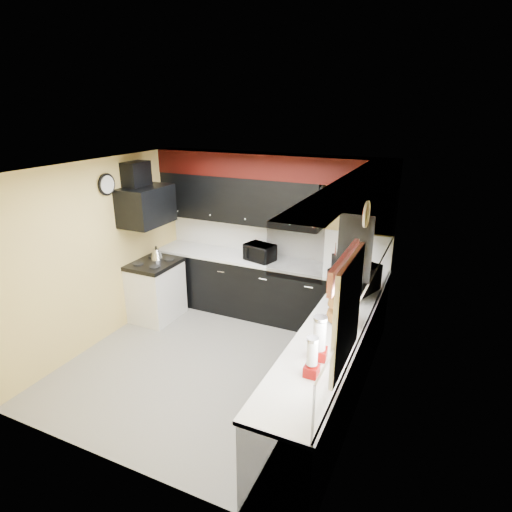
% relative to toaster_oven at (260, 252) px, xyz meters
% --- Properties ---
extents(ground, '(3.60, 3.60, 0.00)m').
position_rel_toaster_oven_xyz_m(ground, '(0.06, -1.44, -1.06)').
color(ground, gray).
rests_on(ground, ground).
extents(wall_back, '(3.60, 0.06, 2.50)m').
position_rel_toaster_oven_xyz_m(wall_back, '(0.06, 0.36, 0.19)').
color(wall_back, '#E0C666').
rests_on(wall_back, ground).
extents(wall_right, '(0.06, 3.60, 2.50)m').
position_rel_toaster_oven_xyz_m(wall_right, '(1.86, -1.44, 0.19)').
color(wall_right, '#E0C666').
rests_on(wall_right, ground).
extents(wall_left, '(0.06, 3.60, 2.50)m').
position_rel_toaster_oven_xyz_m(wall_left, '(-1.74, -1.44, 0.19)').
color(wall_left, '#E0C666').
rests_on(wall_left, ground).
extents(ceiling, '(3.60, 3.60, 0.06)m').
position_rel_toaster_oven_xyz_m(ceiling, '(0.06, -1.44, 1.44)').
color(ceiling, white).
rests_on(ceiling, wall_back).
extents(cab_back, '(3.60, 0.60, 0.90)m').
position_rel_toaster_oven_xyz_m(cab_back, '(0.06, 0.06, -0.61)').
color(cab_back, black).
rests_on(cab_back, ground).
extents(cab_right, '(0.60, 3.00, 0.90)m').
position_rel_toaster_oven_xyz_m(cab_right, '(1.56, -1.74, -0.61)').
color(cab_right, black).
rests_on(cab_right, ground).
extents(counter_back, '(3.62, 0.64, 0.04)m').
position_rel_toaster_oven_xyz_m(counter_back, '(0.06, 0.06, -0.14)').
color(counter_back, white).
rests_on(counter_back, cab_back).
extents(counter_right, '(0.64, 3.02, 0.04)m').
position_rel_toaster_oven_xyz_m(counter_right, '(1.56, -1.74, -0.14)').
color(counter_right, white).
rests_on(counter_right, cab_right).
extents(splash_back, '(3.60, 0.02, 0.50)m').
position_rel_toaster_oven_xyz_m(splash_back, '(0.06, 0.35, 0.13)').
color(splash_back, white).
rests_on(splash_back, counter_back).
extents(splash_right, '(0.02, 3.60, 0.50)m').
position_rel_toaster_oven_xyz_m(splash_right, '(1.85, -1.44, 0.13)').
color(splash_right, white).
rests_on(splash_right, counter_right).
extents(upper_back, '(2.60, 0.35, 0.70)m').
position_rel_toaster_oven_xyz_m(upper_back, '(-0.44, 0.18, 0.74)').
color(upper_back, black).
rests_on(upper_back, wall_back).
extents(upper_right, '(0.35, 1.80, 0.70)m').
position_rel_toaster_oven_xyz_m(upper_right, '(1.69, -0.54, 0.74)').
color(upper_right, black).
rests_on(upper_right, wall_right).
extents(soffit_back, '(3.60, 0.36, 0.35)m').
position_rel_toaster_oven_xyz_m(soffit_back, '(0.06, 0.18, 1.26)').
color(soffit_back, black).
rests_on(soffit_back, wall_back).
extents(soffit_right, '(0.36, 3.24, 0.35)m').
position_rel_toaster_oven_xyz_m(soffit_right, '(1.68, -1.62, 1.26)').
color(soffit_right, black).
rests_on(soffit_right, wall_right).
extents(stove, '(0.60, 0.75, 0.86)m').
position_rel_toaster_oven_xyz_m(stove, '(-1.44, -0.69, -0.63)').
color(stove, white).
rests_on(stove, ground).
extents(cooktop, '(0.62, 0.77, 0.06)m').
position_rel_toaster_oven_xyz_m(cooktop, '(-1.44, -0.69, -0.17)').
color(cooktop, black).
rests_on(cooktop, stove).
extents(hood, '(0.50, 0.78, 0.55)m').
position_rel_toaster_oven_xyz_m(hood, '(-1.49, -0.69, 0.72)').
color(hood, black).
rests_on(hood, wall_left).
extents(hood_duct, '(0.24, 0.40, 0.40)m').
position_rel_toaster_oven_xyz_m(hood_duct, '(-1.62, -0.69, 1.14)').
color(hood_duct, black).
rests_on(hood_duct, wall_left).
extents(window, '(0.03, 0.86, 0.96)m').
position_rel_toaster_oven_xyz_m(window, '(1.85, -2.34, 0.49)').
color(window, white).
rests_on(window, wall_right).
extents(valance, '(0.04, 0.88, 0.20)m').
position_rel_toaster_oven_xyz_m(valance, '(1.79, -2.34, 0.89)').
color(valance, red).
rests_on(valance, wall_right).
extents(pan_top, '(0.03, 0.22, 0.40)m').
position_rel_toaster_oven_xyz_m(pan_top, '(0.88, 0.11, 0.94)').
color(pan_top, black).
rests_on(pan_top, upper_back).
extents(pan_mid, '(0.03, 0.28, 0.46)m').
position_rel_toaster_oven_xyz_m(pan_mid, '(0.88, -0.02, 0.69)').
color(pan_mid, black).
rests_on(pan_mid, upper_back).
extents(pan_low, '(0.03, 0.24, 0.42)m').
position_rel_toaster_oven_xyz_m(pan_low, '(0.88, 0.24, 0.66)').
color(pan_low, black).
rests_on(pan_low, upper_back).
extents(cut_board, '(0.03, 0.26, 0.35)m').
position_rel_toaster_oven_xyz_m(cut_board, '(0.89, -0.14, 0.74)').
color(cut_board, white).
rests_on(cut_board, upper_back).
extents(baskets, '(0.27, 0.27, 0.50)m').
position_rel_toaster_oven_xyz_m(baskets, '(1.58, -1.39, 0.12)').
color(baskets, brown).
rests_on(baskets, upper_right).
extents(clock, '(0.03, 0.30, 0.30)m').
position_rel_toaster_oven_xyz_m(clock, '(-1.71, -1.19, 1.09)').
color(clock, black).
rests_on(clock, wall_left).
extents(deco_plate, '(0.03, 0.24, 0.24)m').
position_rel_toaster_oven_xyz_m(deco_plate, '(1.83, -1.79, 1.19)').
color(deco_plate, white).
rests_on(deco_plate, wall_right).
extents(toaster_oven, '(0.51, 0.46, 0.25)m').
position_rel_toaster_oven_xyz_m(toaster_oven, '(0.00, 0.00, 0.00)').
color(toaster_oven, black).
rests_on(toaster_oven, counter_back).
extents(microwave, '(0.59, 0.71, 0.34)m').
position_rel_toaster_oven_xyz_m(microwave, '(1.55, -0.57, 0.04)').
color(microwave, black).
rests_on(microwave, counter_right).
extents(utensil_crock, '(0.16, 0.16, 0.16)m').
position_rel_toaster_oven_xyz_m(utensil_crock, '(1.16, 0.09, -0.04)').
color(utensil_crock, white).
rests_on(utensil_crock, counter_back).
extents(knife_block, '(0.14, 0.16, 0.22)m').
position_rel_toaster_oven_xyz_m(knife_block, '(1.13, 0.08, -0.01)').
color(knife_block, black).
rests_on(knife_block, counter_back).
extents(kettle, '(0.18, 0.18, 0.16)m').
position_rel_toaster_oven_xyz_m(kettle, '(-1.48, -0.57, -0.06)').
color(kettle, '#BABABF').
rests_on(kettle, cooktop).
extents(dispenser_a, '(0.17, 0.17, 0.41)m').
position_rel_toaster_oven_xyz_m(dispenser_a, '(1.58, -2.18, 0.08)').
color(dispenser_a, '#710E00').
rests_on(dispenser_a, counter_right).
extents(dispenser_b, '(0.12, 0.12, 0.33)m').
position_rel_toaster_oven_xyz_m(dispenser_b, '(1.60, -2.47, 0.04)').
color(dispenser_b, '#630A01').
rests_on(dispenser_b, counter_right).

